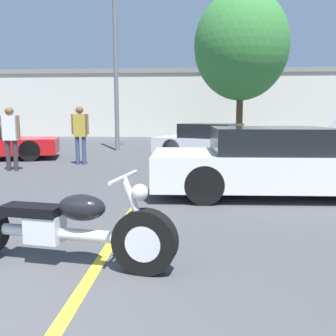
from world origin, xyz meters
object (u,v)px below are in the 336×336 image
object	(u,v)px
show_car_hood_open	(282,162)
spectator_midground	(80,130)
light_pole	(117,39)
spectator_by_show_car	(10,133)
parked_car_mid_right_row	(214,142)
tree_background	(241,46)
motorcycle	(57,228)

from	to	relation	value
show_car_hood_open	spectator_midground	bearing A→B (deg)	140.64
light_pole	show_car_hood_open	xyz separation A→B (m)	(4.72, -8.20, -3.85)
light_pole	spectator_midground	distance (m)	5.53
spectator_by_show_car	spectator_midground	bearing A→B (deg)	42.88
spectator_by_show_car	parked_car_mid_right_row	bearing A→B (deg)	30.94
tree_background	motorcycle	world-z (taller)	tree_background
spectator_by_show_car	motorcycle	bearing A→B (deg)	-60.18
light_pole	spectator_by_show_car	size ratio (longest dim) A/B	4.83
show_car_hood_open	tree_background	bearing A→B (deg)	85.46
show_car_hood_open	spectator_by_show_car	world-z (taller)	show_car_hood_open
tree_background	show_car_hood_open	bearing A→B (deg)	-92.87
light_pole	motorcycle	size ratio (longest dim) A/B	3.33
light_pole	tree_background	bearing A→B (deg)	32.86
motorcycle	spectator_by_show_car	xyz separation A→B (m)	(-3.47, 6.05, 0.62)
spectator_midground	tree_background	bearing A→B (deg)	54.16
show_car_hood_open	spectator_midground	distance (m)	6.35
show_car_hood_open	parked_car_mid_right_row	xyz separation A→B (m)	(-0.94, 5.84, -0.06)
motorcycle	spectator_by_show_car	bearing A→B (deg)	129.35
light_pole	spectator_midground	xyz separation A→B (m)	(-0.30, -4.33, -3.43)
light_pole	show_car_hood_open	bearing A→B (deg)	-60.08
motorcycle	show_car_hood_open	size ratio (longest dim) A/B	0.51
tree_background	show_car_hood_open	xyz separation A→B (m)	(-0.58, -11.63, -4.10)
parked_car_mid_right_row	spectator_midground	xyz separation A→B (m)	(-4.08, -1.96, 0.47)
light_pole	motorcycle	world-z (taller)	light_pole
tree_background	spectator_midground	bearing A→B (deg)	-125.84
light_pole	show_car_hood_open	size ratio (longest dim) A/B	1.69
tree_background	parked_car_mid_right_row	xyz separation A→B (m)	(-1.52, -5.79, -4.16)
show_car_hood_open	parked_car_mid_right_row	bearing A→B (deg)	97.44
motorcycle	parked_car_mid_right_row	world-z (taller)	parked_car_mid_right_row
light_pole	show_car_hood_open	world-z (taller)	light_pole
show_car_hood_open	parked_car_mid_right_row	world-z (taller)	show_car_hood_open
show_car_hood_open	parked_car_mid_right_row	distance (m)	5.91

